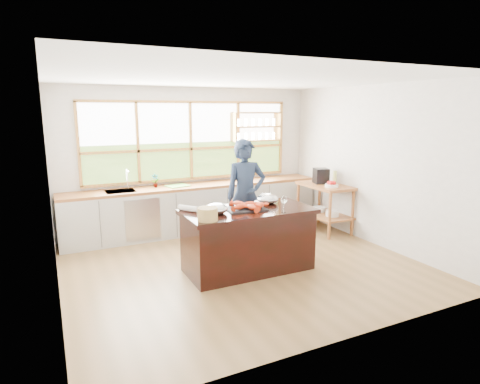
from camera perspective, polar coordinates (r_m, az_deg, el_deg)
ground_plane at (r=6.11m, az=0.28°, el=-10.30°), size 5.00×5.00×0.00m
room_shell at (r=6.16m, az=-1.62°, el=6.70°), size 5.02×4.52×2.71m
back_counter at (r=7.67m, az=-6.25°, el=-2.24°), size 4.90×0.63×0.90m
right_shelf_unit at (r=7.78m, az=11.96°, el=-1.09°), size 0.62×1.10×0.90m
island at (r=5.78m, az=1.16°, el=-6.78°), size 1.85×0.90×0.90m
cook at (r=6.47m, az=0.82°, el=-0.58°), size 0.72×0.53×1.83m
potted_plant at (r=7.40m, az=-11.97°, el=1.61°), size 0.14×0.10×0.26m
cutting_board at (r=7.47m, az=-8.83°, el=0.88°), size 0.46×0.39×0.01m
espresso_machine at (r=7.81m, az=11.45°, el=2.26°), size 0.32×0.33×0.29m
wine_bottle at (r=7.57m, az=13.32°, el=1.89°), size 0.08×0.08×0.29m
fruit_bowl at (r=7.49m, az=12.91°, el=1.03°), size 0.24×0.24×0.11m
slate_board at (r=5.66m, az=0.83°, el=-2.40°), size 0.58×0.45×0.02m
lobster_pile at (r=5.63m, az=1.17°, el=-1.96°), size 0.52×0.48×0.08m
mixing_bowl_left at (r=5.43m, az=-3.40°, el=-2.40°), size 0.31×0.31×0.15m
mixing_bowl_right at (r=6.03m, az=3.95°, el=-0.98°), size 0.32×0.32×0.16m
wine_glass at (r=5.51m, az=6.27°, el=-1.22°), size 0.08×0.08×0.22m
wicker_basket at (r=5.09m, az=-4.62°, el=-3.16°), size 0.26×0.26×0.17m
parchment_roll at (r=5.59m, az=-7.37°, el=-2.33°), size 0.24×0.29×0.08m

